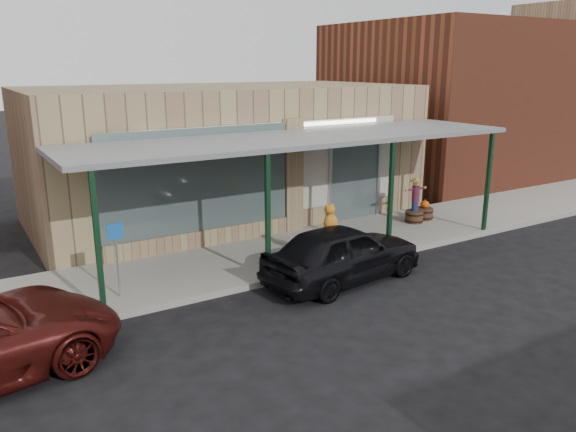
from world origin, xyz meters
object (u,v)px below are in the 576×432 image
handicap_sign (116,250)px  parked_sedan (343,253)px  barrel_scarecrow (415,207)px  barrel_pumpkin (424,212)px

handicap_sign → parked_sedan: (4.74, -1.43, -0.49)m
barrel_scarecrow → barrel_pumpkin: barrel_scarecrow is taller
barrel_scarecrow → handicap_sign: 9.38m
parked_sedan → barrel_pumpkin: bearing=-70.5°
parked_sedan → handicap_sign: bearing=66.3°
barrel_pumpkin → handicap_sign: (-9.84, -1.11, 0.80)m
barrel_scarecrow → barrel_pumpkin: size_ratio=2.21×
barrel_pumpkin → parked_sedan: 5.71m
barrel_pumpkin → handicap_sign: bearing=-173.6°
barrel_pumpkin → barrel_scarecrow: bearing=-168.5°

